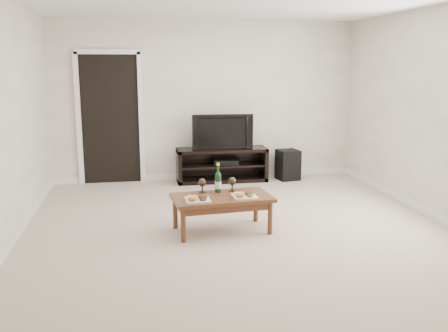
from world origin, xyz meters
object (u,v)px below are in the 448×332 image
media_console (222,165)px  television (222,131)px  coffee_table (222,214)px  subwoofer (288,165)px

media_console → television: size_ratio=1.50×
coffee_table → media_console: bearing=80.1°
television → coffee_table: television is taller
media_console → subwoofer: 1.11m
media_console → coffee_table: bearing=-99.9°
television → subwoofer: bearing=-1.5°
television → coffee_table: 2.60m
media_console → coffee_table: (-0.43, -2.48, -0.07)m
television → subwoofer: television is taller
subwoofer → coffee_table: 2.86m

